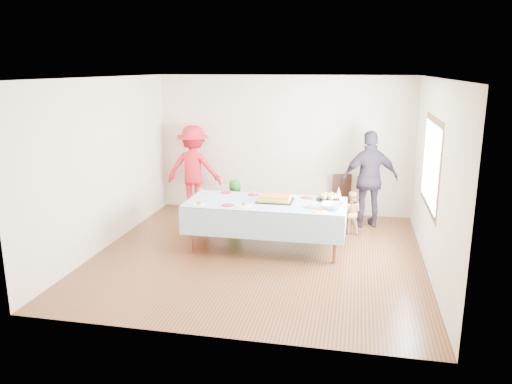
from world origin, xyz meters
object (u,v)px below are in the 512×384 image
at_px(birthday_cake, 275,198).
at_px(adult_left, 194,169).
at_px(dining_chair, 342,194).
at_px(party_table, 266,205).

bearing_deg(birthday_cake, adult_left, 136.86).
height_order(birthday_cake, dining_chair, birthday_cake).
distance_m(birthday_cake, dining_chair, 2.18).
distance_m(party_table, adult_left, 2.63).
relative_size(party_table, adult_left, 1.45).
xyz_separation_m(party_table, birthday_cake, (0.14, 0.06, 0.10)).
relative_size(party_table, birthday_cake, 4.42).
relative_size(birthday_cake, dining_chair, 0.67).
height_order(party_table, birthday_cake, birthday_cake).
bearing_deg(adult_left, dining_chair, -179.85).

